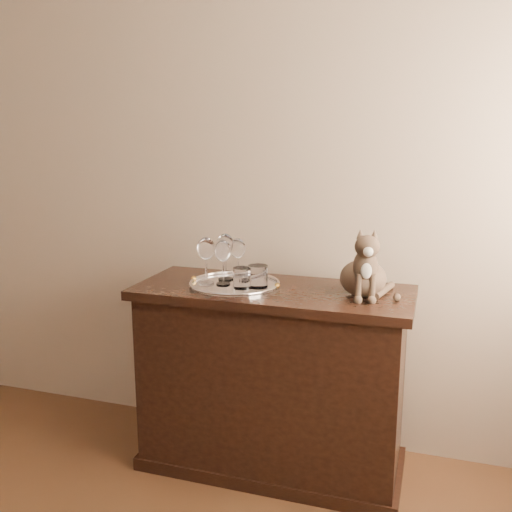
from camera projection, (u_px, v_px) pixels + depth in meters
The scene contains 10 objects.
wall_back at pixel (175, 165), 2.83m from camera, with size 4.00×0.10×2.70m, color tan.
sideboard at pixel (272, 379), 2.56m from camera, with size 1.20×0.50×0.85m, color black, non-canonical shape.
tray at pixel (235, 285), 2.51m from camera, with size 0.40×0.40×0.01m, color silver.
wine_glass_a at pixel (225, 257), 2.56m from camera, with size 0.08×0.08×0.21m, color silver, non-canonical shape.
wine_glass_b at pixel (238, 259), 2.57m from camera, with size 0.07×0.07×0.19m, color white, non-canonical shape.
wine_glass_c at pixel (206, 261), 2.50m from camera, with size 0.08×0.08×0.21m, color silver, non-canonical shape.
wine_glass_d at pixel (223, 262), 2.48m from camera, with size 0.07×0.07×0.20m, color white, non-canonical shape.
tumbler_a at pixel (242, 278), 2.43m from camera, with size 0.08×0.08×0.09m, color silver.
tumbler_c at pixel (258, 276), 2.45m from camera, with size 0.09×0.09×0.10m, color white.
cat at pixel (364, 261), 2.33m from camera, with size 0.29×0.27×0.29m, color brown, non-canonical shape.
Camera 1 is at (1.26, -0.35, 1.51)m, focal length 40.00 mm.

